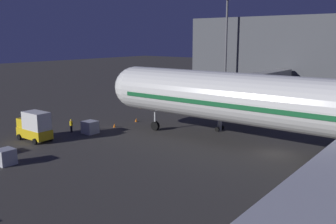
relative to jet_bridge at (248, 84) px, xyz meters
The scene contains 9 objects.
ground_plane 17.40m from the jet_bridge, 36.86° to the left, with size 320.00×320.00×0.00m, color #383533.
jet_bridge is the anchor object (origin of this frame).
apron_floodlight_mast 17.34m from the jet_bridge, 138.78° to the right, with size 2.90×0.50×19.66m.
ops_van 30.23m from the jet_bridge, 30.10° to the right, with size 2.36×4.70×3.55m.
baggage_container_mid_row 23.74m from the jet_bridge, 32.42° to the right, with size 1.68×1.71×1.61m, color #B7BABF.
baggage_container_spare 34.41m from the jet_bridge, 16.28° to the right, with size 1.59×1.59×1.55m, color #B7BABF.
ground_crew_by_belt_loader 25.94m from the jet_bridge, 35.47° to the right, with size 0.40×0.40×1.76m.
traffic_cone_nose_port 17.38m from the jet_bridge, 48.40° to the right, with size 0.36×0.36×0.55m, color orange.
traffic_cone_nose_starboard 20.45m from the jet_bridge, 38.82° to the right, with size 0.36×0.36×0.55m, color orange.
Camera 1 is at (37.11, 14.26, 12.11)m, focal length 39.83 mm.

